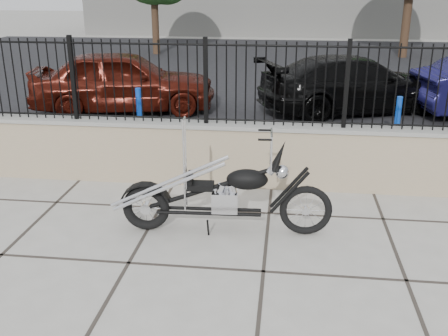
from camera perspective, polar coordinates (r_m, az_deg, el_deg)
ground_plane at (r=5.78m, az=4.31°, el=-11.19°), size 90.00×90.00×0.00m
parking_lot at (r=17.70m, az=6.39°, el=10.18°), size 30.00×30.00×0.00m
retaining_wall at (r=7.86m, az=5.32°, el=1.30°), size 14.00×0.36×0.96m
iron_fence at (r=7.58m, az=5.58°, el=9.05°), size 14.00×0.08×1.20m
chopper_motorcycle at (r=6.30m, az=-0.33°, el=-0.93°), size 2.48×0.56×1.48m
car_red at (r=12.61m, az=-10.86°, el=9.30°), size 4.48×2.50×1.44m
car_black at (r=12.73m, az=14.03°, el=8.85°), size 4.87×3.35×1.31m
bollard_a at (r=10.80m, az=-9.22°, el=6.20°), size 0.14×0.14×0.92m
bollard_b at (r=10.52m, az=18.36°, el=5.01°), size 0.12×0.12×0.89m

